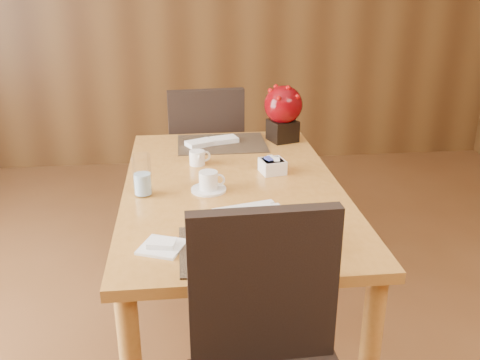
{
  "coord_description": "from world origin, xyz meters",
  "views": [
    {
      "loc": [
        -0.2,
        -1.47,
        1.6
      ],
      "look_at": [
        0.0,
        0.35,
        0.87
      ],
      "focal_mm": 40.0,
      "sensor_mm": 36.0,
      "label": 1
    }
  ],
  "objects": [
    {
      "name": "creamer_jug",
      "position": [
        -0.14,
        0.86,
        0.78
      ],
      "size": [
        0.11,
        0.11,
        0.07
      ],
      "primitive_type": null,
      "rotation": [
        0.0,
        0.0,
        0.25
      ],
      "color": "white",
      "rests_on": "dining_table"
    },
    {
      "name": "sugar_caddy",
      "position": [
        0.19,
        0.72,
        0.78
      ],
      "size": [
        0.12,
        0.12,
        0.06
      ],
      "primitive_type": "cube",
      "rotation": [
        0.0,
        0.0,
        0.2
      ],
      "color": "white",
      "rests_on": "dining_table"
    },
    {
      "name": "coffee_cup",
      "position": [
        -0.1,
        0.55,
        0.79
      ],
      "size": [
        0.14,
        0.14,
        0.08
      ],
      "rotation": [
        0.0,
        0.0,
        -0.16
      ],
      "color": "white",
      "rests_on": "dining_table"
    },
    {
      "name": "water_glass",
      "position": [
        -0.36,
        0.53,
        0.84
      ],
      "size": [
        0.09,
        0.09,
        0.17
      ],
      "primitive_type": "cylinder",
      "rotation": [
        0.0,
        0.0,
        0.33
      ],
      "color": "white",
      "rests_on": "dining_table"
    },
    {
      "name": "placemat_near",
      "position": [
        0.0,
        0.05,
        0.75
      ],
      "size": [
        0.45,
        0.33,
        0.01
      ],
      "primitive_type": "cube",
      "color": "black",
      "rests_on": "dining_table"
    },
    {
      "name": "placemat_far",
      "position": [
        0.0,
        1.15,
        0.75
      ],
      "size": [
        0.45,
        0.33,
        0.01
      ],
      "primitive_type": "cube",
      "color": "black",
      "rests_on": "dining_table"
    },
    {
      "name": "dining_table",
      "position": [
        0.0,
        0.6,
        0.65
      ],
      "size": [
        0.9,
        1.5,
        0.75
      ],
      "color": "#C58336",
      "rests_on": "ground"
    },
    {
      "name": "soup_setting",
      "position": [
        0.02,
        0.06,
        0.8
      ],
      "size": [
        0.31,
        0.31,
        0.1
      ],
      "rotation": [
        0.0,
        0.0,
        0.26
      ],
      "color": "white",
      "rests_on": "dining_table"
    },
    {
      "name": "bread_plate",
      "position": [
        -0.28,
        0.08,
        0.75
      ],
      "size": [
        0.17,
        0.17,
        0.01
      ],
      "primitive_type": "cube",
      "rotation": [
        0.0,
        0.0,
        -0.39
      ],
      "color": "white",
      "rests_on": "dining_table"
    },
    {
      "name": "berry_decor",
      "position": [
        0.32,
        1.18,
        0.91
      ],
      "size": [
        0.2,
        0.2,
        0.29
      ],
      "rotation": [
        0.0,
        0.0,
        0.31
      ],
      "color": "black",
      "rests_on": "dining_table"
    },
    {
      "name": "far_chair",
      "position": [
        -0.07,
        1.59,
        0.54
      ],
      "size": [
        0.48,
        0.48,
        0.97
      ],
      "rotation": [
        0.0,
        0.0,
        3.21
      ],
      "color": "black",
      "rests_on": "ground"
    },
    {
      "name": "napkins_far",
      "position": [
        -0.04,
        1.15,
        0.77
      ],
      "size": [
        0.29,
        0.18,
        0.02
      ],
      "primitive_type": null,
      "rotation": [
        0.0,
        0.0,
        0.34
      ],
      "color": "white",
      "rests_on": "dining_table"
    }
  ]
}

